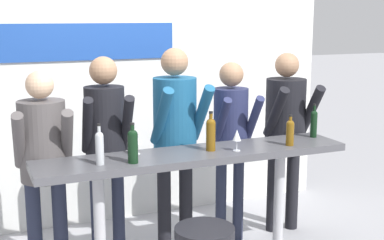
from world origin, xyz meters
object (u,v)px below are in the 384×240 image
at_px(person_far_left, 43,152).
at_px(person_left, 105,136).
at_px(tasting_table, 196,172).
at_px(person_center, 231,131).
at_px(wine_glass_0, 136,139).
at_px(person_center_right, 286,123).
at_px(wine_bottle_3, 314,122).
at_px(person_center_left, 175,128).
at_px(wine_glass_1, 237,136).
at_px(wine_bottle_0, 290,131).
at_px(wine_bottle_2, 133,144).
at_px(wine_bottle_1, 100,146).
at_px(wine_bottle_4, 211,133).

height_order(person_far_left, person_left, person_left).
xyz_separation_m(tasting_table, person_far_left, (-1.15, 0.42, 0.19)).
xyz_separation_m(person_center, wine_glass_0, (-1.01, -0.33, 0.09)).
xyz_separation_m(person_left, wine_glass_0, (0.16, -0.36, 0.04)).
xyz_separation_m(person_center_right, wine_bottle_3, (0.04, -0.40, 0.08)).
xyz_separation_m(person_far_left, person_center, (1.69, 0.02, 0.02)).
xyz_separation_m(person_center_left, wine_glass_1, (0.33, -0.56, 0.01)).
relative_size(tasting_table, person_center_right, 1.46).
distance_m(wine_bottle_0, wine_bottle_2, 1.39).
xyz_separation_m(person_center_right, wine_bottle_1, (-1.96, -0.54, 0.08)).
bearing_deg(wine_glass_0, person_far_left, 155.85).
height_order(tasting_table, wine_glass_1, wine_glass_1).
xyz_separation_m(person_center_right, wine_glass_1, (-0.84, -0.58, 0.07)).
xyz_separation_m(wine_bottle_1, wine_glass_0, (0.34, 0.18, -0.01)).
xyz_separation_m(person_far_left, person_center_right, (2.31, 0.06, 0.05)).
bearing_deg(wine_bottle_2, wine_glass_0, 67.63).
bearing_deg(person_left, person_center_left, 4.73).
xyz_separation_m(wine_bottle_3, wine_bottle_4, (-1.07, -0.08, 0.01)).
bearing_deg(wine_bottle_3, wine_glass_1, -168.68).
bearing_deg(wine_glass_1, wine_bottle_1, 178.20).
bearing_deg(wine_bottle_4, wine_bottle_1, -176.56).
bearing_deg(person_left, wine_bottle_0, -15.29).
distance_m(wine_bottle_0, wine_glass_0, 1.31).
bearing_deg(wine_glass_0, wine_bottle_4, -12.00).
distance_m(wine_bottle_0, wine_glass_1, 0.50).
bearing_deg(person_left, wine_glass_1, -24.67).
bearing_deg(person_center_right, wine_bottle_2, -155.50).
distance_m(wine_bottle_3, wine_bottle_4, 1.07).
height_order(person_center, wine_glass_0, person_center).
bearing_deg(person_center, wine_bottle_4, -126.85).
bearing_deg(wine_glass_1, person_center_left, 120.28).
bearing_deg(person_center, wine_bottle_3, -23.85).
bearing_deg(wine_glass_0, person_center, 17.88).
bearing_deg(wine_bottle_3, person_center, 150.47).
height_order(person_left, wine_bottle_3, person_left).
bearing_deg(wine_bottle_2, wine_bottle_1, 167.29).
height_order(wine_bottle_0, wine_bottle_4, wine_bottle_4).
height_order(wine_bottle_1, wine_bottle_2, wine_bottle_1).
height_order(person_left, wine_glass_0, person_left).
xyz_separation_m(person_left, wine_bottle_4, (0.76, -0.49, 0.06)).
bearing_deg(wine_bottle_4, person_center, 47.47).
relative_size(wine_bottle_0, wine_bottle_4, 0.81).
xyz_separation_m(wine_bottle_2, wine_bottle_4, (0.69, 0.11, 0.01)).
distance_m(wine_glass_0, wine_glass_1, 0.82).
height_order(tasting_table, wine_bottle_3, wine_bottle_3).
distance_m(person_left, wine_bottle_1, 0.57).
distance_m(person_center_left, wine_bottle_2, 0.80).
bearing_deg(wine_bottle_2, person_left, 95.96).
bearing_deg(wine_bottle_4, person_center_right, 25.39).
distance_m(person_far_left, wine_bottle_1, 0.61).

